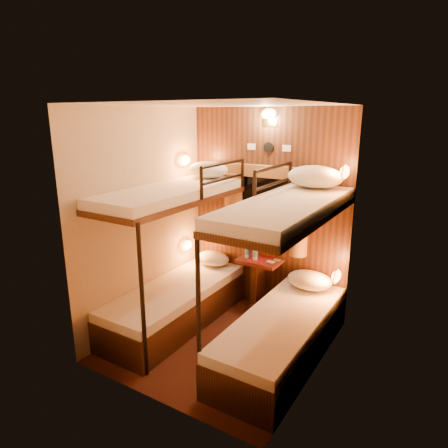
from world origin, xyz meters
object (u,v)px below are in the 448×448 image
Objects in this scene: bunk_left at (176,277)px; bunk_right at (283,305)px; bottle_right at (255,253)px; table at (259,278)px; bottle_left at (248,250)px.

bunk_left is 1.00× the size of bunk_right.
bottle_right is (0.61, 0.74, 0.18)m from bunk_left.
table is 2.92× the size of bottle_left.
table is at bearing 129.67° from bunk_right.
bunk_right is 2.90× the size of table.
table is (0.65, 0.78, -0.14)m from bunk_left.
bunk_right is 9.11× the size of bottle_right.
bunk_left reaches higher than table.
bunk_right is 8.47× the size of bottle_left.
bottle_right is (0.11, -0.01, -0.01)m from bottle_left.
table is at bearing 50.70° from bottle_right.
table is at bearing 50.33° from bunk_left.
table is 3.14× the size of bottle_right.
bottle_right reaches higher than table.
bunk_right is at bearing -47.18° from bottle_right.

